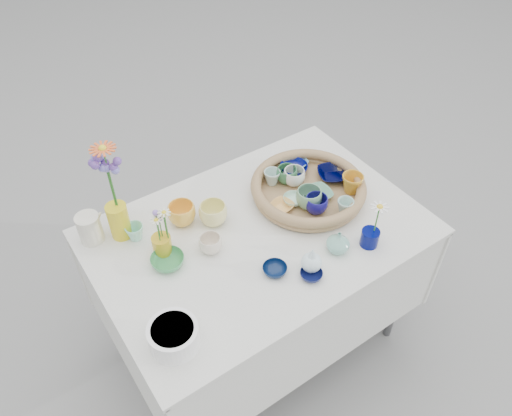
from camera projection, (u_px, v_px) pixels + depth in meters
ground at (258, 338)px, 2.46m from camera, size 80.00×80.00×0.00m
display_table at (258, 338)px, 2.46m from camera, size 1.26×0.86×0.77m
wicker_tray at (308, 189)px, 2.05m from camera, size 0.47×0.47×0.08m
tray_ceramic_0 at (294, 168)px, 2.15m from camera, size 0.14×0.14×0.04m
tray_ceramic_1 at (333, 174)px, 2.12m from camera, size 0.18×0.18×0.03m
tray_ceramic_2 at (352, 184)px, 2.04m from camera, size 0.10×0.10×0.08m
tray_ceramic_3 at (318, 194)px, 2.04m from camera, size 0.12×0.12×0.03m
tray_ceramic_4 at (309, 198)px, 1.98m from camera, size 0.11×0.11×0.08m
tray_ceramic_5 at (294, 200)px, 2.01m from camera, size 0.09×0.09×0.03m
tray_ceramic_6 at (272, 177)px, 2.08m from camera, size 0.08×0.08×0.06m
tray_ceramic_7 at (294, 177)px, 2.08m from camera, size 0.11×0.11×0.07m
tray_ceramic_8 at (294, 164)px, 2.18m from camera, size 0.13×0.13×0.03m
tray_ceramic_9 at (316, 204)px, 1.96m from camera, size 0.11×0.11×0.07m
tray_ceramic_10 at (282, 206)px, 1.99m from camera, size 0.11×0.11×0.02m
tray_ceramic_11 at (345, 206)px, 1.96m from camera, size 0.07×0.07×0.06m
tray_ceramic_12 at (287, 175)px, 2.09m from camera, size 0.11×0.11×0.07m
loose_ceramic_0 at (182, 214)px, 1.93m from camera, size 0.13×0.13×0.09m
loose_ceramic_1 at (213, 214)px, 1.93m from camera, size 0.11×0.11×0.09m
loose_ceramic_2 at (168, 261)px, 1.79m from camera, size 0.16×0.16×0.04m
loose_ceramic_3 at (210, 244)px, 1.83m from camera, size 0.11×0.11×0.07m
loose_ceramic_4 at (275, 270)px, 1.77m from camera, size 0.11×0.11×0.03m
loose_ceramic_5 at (135, 232)px, 1.88m from camera, size 0.09×0.09×0.07m
loose_ceramic_6 at (311, 275)px, 1.76m from camera, size 0.11×0.11×0.03m
fluted_bowl at (174, 336)px, 1.54m from camera, size 0.18×0.18×0.08m
bud_vase_paleblue at (312, 259)px, 1.75m from camera, size 0.08×0.08×0.11m
bud_vase_seafoam at (338, 242)px, 1.83m from camera, size 0.09×0.09×0.09m
bud_vase_cobalt at (370, 238)px, 1.86m from camera, size 0.07×0.07×0.07m
single_daisy at (377, 219)px, 1.79m from camera, size 0.10×0.10×0.14m
tall_vase_yellow at (119, 221)px, 1.86m from camera, size 0.09×0.09×0.15m
gerbera at (110, 178)px, 1.73m from camera, size 0.11×0.11×0.28m
hydrangea at (111, 185)px, 1.75m from camera, size 0.08×0.08×0.26m
white_pitcher at (90, 228)px, 1.86m from camera, size 0.14×0.11×0.12m
daisy_cup at (162, 245)px, 1.82m from camera, size 0.09×0.09×0.08m
daisy_posy at (161, 224)px, 1.75m from camera, size 0.09×0.09×0.14m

